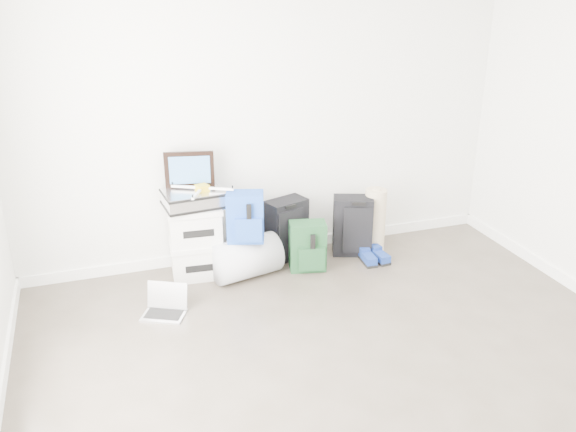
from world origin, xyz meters
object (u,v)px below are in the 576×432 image
object	(u,v)px
boxes_stack	(196,241)
duffel_bag	(246,258)
briefcase	(193,198)
carry_on	(353,226)
large_suitcase	(287,229)
laptop	(165,307)

from	to	relation	value
boxes_stack	duffel_bag	bearing A→B (deg)	-19.39
briefcase	carry_on	distance (m)	1.55
duffel_bag	carry_on	world-z (taller)	carry_on
duffel_bag	large_suitcase	xyz separation A→B (m)	(0.46, 0.25, 0.11)
duffel_bag	boxes_stack	bearing A→B (deg)	143.03
boxes_stack	laptop	world-z (taller)	boxes_stack
briefcase	duffel_bag	distance (m)	0.70
boxes_stack	briefcase	world-z (taller)	briefcase
laptop	large_suitcase	bearing A→B (deg)	54.39
carry_on	duffel_bag	bearing A→B (deg)	-153.25
boxes_stack	large_suitcase	xyz separation A→B (m)	(0.86, 0.07, -0.04)
duffel_bag	laptop	size ratio (longest dim) A/B	1.47
duffel_bag	large_suitcase	distance (m)	0.53
briefcase	carry_on	xyz separation A→B (m)	(1.49, -0.05, -0.44)
duffel_bag	carry_on	xyz separation A→B (m)	(1.08, 0.13, 0.10)
large_suitcase	boxes_stack	bearing A→B (deg)	165.50
laptop	boxes_stack	bearing A→B (deg)	84.23
boxes_stack	briefcase	distance (m)	0.40
boxes_stack	large_suitcase	distance (m)	0.87
carry_on	briefcase	bearing A→B (deg)	-161.99
boxes_stack	briefcase	size ratio (longest dim) A/B	1.34
briefcase	duffel_bag	xyz separation A→B (m)	(0.40, -0.18, -0.54)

